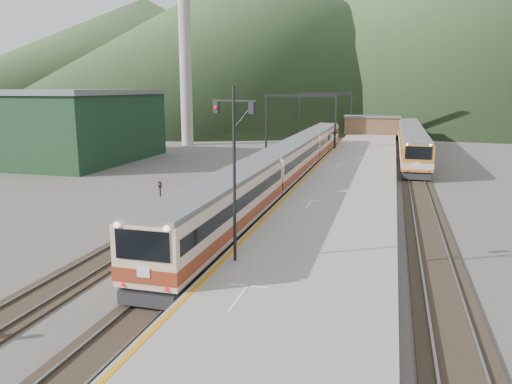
% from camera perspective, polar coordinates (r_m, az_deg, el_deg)
% --- Properties ---
extents(track_main, '(2.60, 200.00, 0.23)m').
position_cam_1_polar(track_main, '(52.34, 5.11, 2.19)').
color(track_main, black).
rests_on(track_main, ground).
extents(track_far, '(2.60, 200.00, 0.23)m').
position_cam_1_polar(track_far, '(53.43, -0.18, 2.44)').
color(track_far, black).
rests_on(track_far, ground).
extents(track_second, '(2.60, 200.00, 0.23)m').
position_cam_1_polar(track_second, '(51.61, 17.77, 1.54)').
color(track_second, black).
rests_on(track_second, ground).
extents(platform, '(8.00, 100.00, 1.00)m').
position_cam_1_polar(platform, '(49.63, 11.08, 2.00)').
color(platform, gray).
rests_on(platform, ground).
extents(gantry_near, '(9.55, 0.25, 8.00)m').
position_cam_1_polar(gantry_near, '(66.96, 5.08, 9.04)').
color(gantry_near, black).
rests_on(gantry_near, ground).
extents(gantry_far, '(9.55, 0.25, 8.00)m').
position_cam_1_polar(gantry_far, '(91.65, 7.92, 9.70)').
color(gantry_far, black).
rests_on(gantry_far, ground).
extents(warehouse, '(14.50, 20.50, 8.60)m').
position_cam_1_polar(warehouse, '(64.67, -19.89, 7.16)').
color(warehouse, '#142F1E').
rests_on(warehouse, ground).
extents(smokestack, '(1.80, 1.80, 30.00)m').
position_cam_1_polar(smokestack, '(79.41, -8.12, 16.19)').
color(smokestack, '#9E998E').
rests_on(smokestack, ground).
extents(station_shed, '(9.40, 4.40, 3.10)m').
position_cam_1_polar(station_shed, '(89.10, 13.13, 7.51)').
color(station_shed, brown).
rests_on(station_shed, platform).
extents(hill_a, '(180.00, 180.00, 60.00)m').
position_cam_1_polar(hill_a, '(207.81, 1.62, 17.66)').
color(hill_a, '#2E471F').
rests_on(hill_a, ground).
extents(hill_b, '(220.00, 220.00, 75.00)m').
position_cam_1_polar(hill_b, '(243.43, 21.16, 17.82)').
color(hill_b, '#2E471F').
rests_on(hill_b, ground).
extents(hill_d, '(200.00, 200.00, 55.00)m').
position_cam_1_polar(hill_d, '(282.69, -12.37, 15.33)').
color(hill_d, '#2E471F').
rests_on(hill_d, ground).
extents(main_train, '(2.79, 57.18, 3.40)m').
position_cam_1_polar(main_train, '(46.54, 3.90, 3.33)').
color(main_train, '#D6B092').
rests_on(main_train, track_main).
extents(second_train, '(2.93, 39.89, 3.58)m').
position_cam_1_polar(second_train, '(68.99, 17.32, 5.66)').
color(second_train, '#B06F23').
rests_on(second_train, track_second).
extents(signal_mast, '(2.15, 0.66, 7.83)m').
position_cam_1_polar(signal_mast, '(22.01, -2.51, 3.89)').
color(signal_mast, black).
rests_on(signal_mast, platform).
extents(short_signal_b, '(0.23, 0.18, 2.27)m').
position_cam_1_polar(short_signal_b, '(43.62, -0.57, 2.17)').
color(short_signal_b, black).
rests_on(short_signal_b, ground).
extents(short_signal_c, '(0.25, 0.20, 2.27)m').
position_cam_1_polar(short_signal_c, '(36.05, -10.89, -0.09)').
color(short_signal_c, black).
rests_on(short_signal_c, ground).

